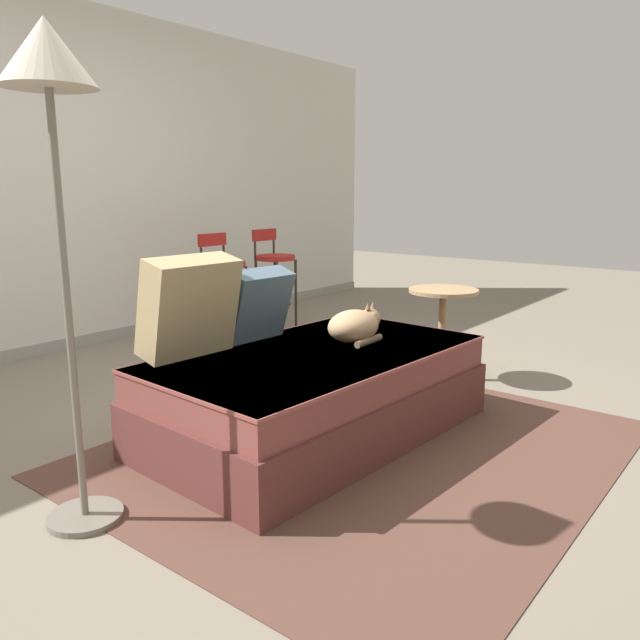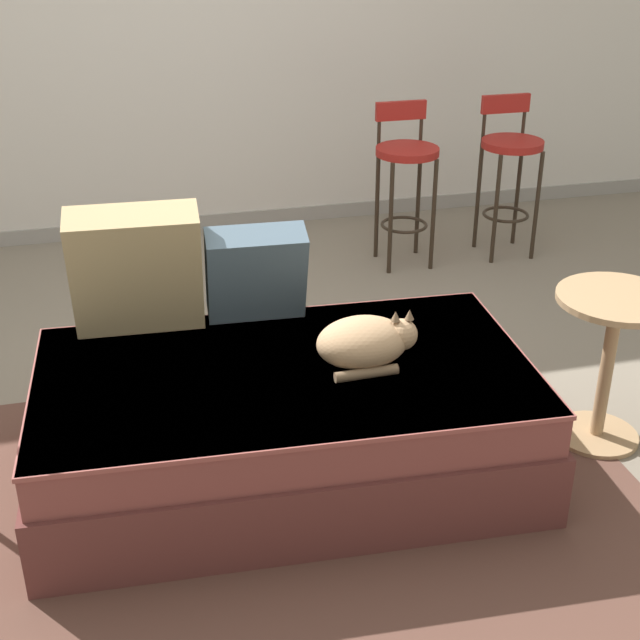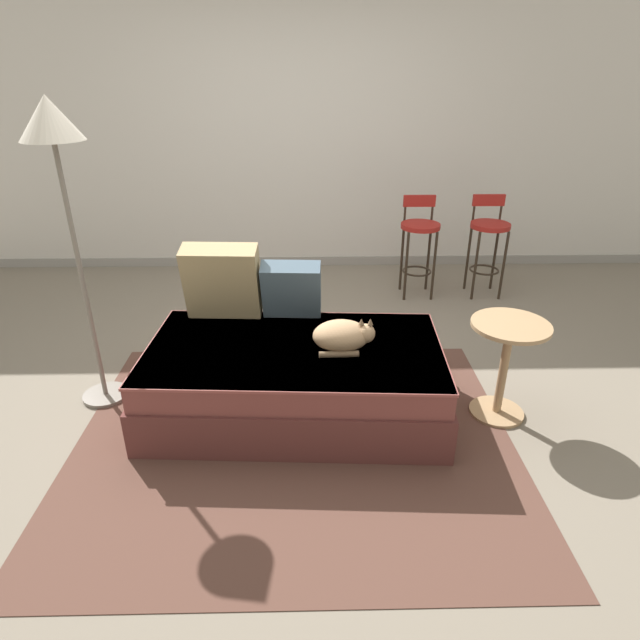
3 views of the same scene
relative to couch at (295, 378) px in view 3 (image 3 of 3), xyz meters
name	(u,v)px [view 3 (image 3 of 3)]	position (x,y,z in m)	size (l,w,h in m)	color
ground_plane	(297,375)	(0.00, 0.40, -0.22)	(16.00, 16.00, 0.00)	slate
wall_back_panel	(299,134)	(0.00, 2.65, 1.08)	(8.00, 0.10, 2.60)	silver
wall_baseboard_trim	(301,261)	(0.00, 2.60, -0.18)	(8.00, 0.02, 0.09)	gray
area_rug	(295,440)	(0.00, -0.30, -0.22)	(2.43, 2.08, 0.01)	brown
couch	(295,378)	(0.00, 0.00, 0.00)	(1.78, 1.07, 0.44)	brown
throw_pillow_corner	(222,281)	(-0.45, 0.41, 0.46)	(0.48, 0.29, 0.49)	tan
throw_pillow_middle	(292,289)	(-0.02, 0.39, 0.41)	(0.38, 0.26, 0.39)	#4C6070
cat	(343,336)	(0.28, -0.04, 0.30)	(0.36, 0.26, 0.20)	tan
bar_stool_near_window	(419,236)	(1.06, 1.80, 0.32)	(0.34, 0.34, 0.88)	#2D2319
bar_stool_by_doorway	(488,236)	(1.67, 1.80, 0.32)	(0.34, 0.34, 0.88)	#2D2319
side_table	(506,357)	(1.21, -0.07, 0.17)	(0.44, 0.44, 0.60)	tan
floor_lamp	(56,152)	(-1.21, 0.16, 1.28)	(0.32, 0.32, 1.77)	slate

